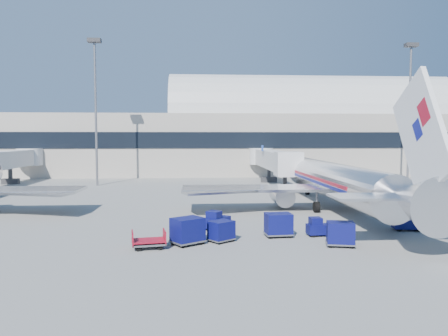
{
  "coord_description": "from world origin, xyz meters",
  "views": [
    {
      "loc": [
        -4.66,
        -38.97,
        7.49
      ],
      "look_at": [
        -1.7,
        6.0,
        4.33
      ],
      "focal_mm": 35.0,
      "sensor_mm": 36.0,
      "label": 1
    }
  ],
  "objects": [
    {
      "name": "ground",
      "position": [
        0.0,
        0.0,
        0.0
      ],
      "size": [
        260.0,
        260.0,
        0.0
      ],
      "primitive_type": "plane",
      "color": "gray",
      "rests_on": "ground"
    },
    {
      "name": "terminal",
      "position": [
        -13.6,
        55.96,
        7.52
      ],
      "size": [
        170.0,
        28.15,
        21.0
      ],
      "color": "#B2AA9E",
      "rests_on": "ground"
    },
    {
      "name": "airliner_main",
      "position": [
        10.0,
        4.51,
        2.93
      ],
      "size": [
        32.0,
        37.26,
        12.07
      ],
      "color": "silver",
      "rests_on": "ground"
    },
    {
      "name": "jetbridge_near",
      "position": [
        7.6,
        30.81,
        3.93
      ],
      "size": [
        4.4,
        27.5,
        6.25
      ],
      "color": "silver",
      "rests_on": "ground"
    },
    {
      "name": "jetbridge_mid",
      "position": [
        -34.4,
        30.81,
        3.93
      ],
      "size": [
        4.4,
        27.5,
        6.25
      ],
      "color": "silver",
      "rests_on": "ground"
    },
    {
      "name": "mast_west",
      "position": [
        -20.0,
        30.0,
        14.79
      ],
      "size": [
        2.0,
        1.2,
        22.6
      ],
      "color": "slate",
      "rests_on": "ground"
    },
    {
      "name": "mast_east",
      "position": [
        30.0,
        30.0,
        14.79
      ],
      "size": [
        2.0,
        1.2,
        22.6
      ],
      "color": "slate",
      "rests_on": "ground"
    },
    {
      "name": "barrier_near",
      "position": [
        18.0,
        2.0,
        0.45
      ],
      "size": [
        3.0,
        0.55,
        0.9
      ],
      "primitive_type": "cube",
      "color": "#9E9E96",
      "rests_on": "ground"
    },
    {
      "name": "tug_lead",
      "position": [
        4.83,
        -6.68,
        0.65
      ],
      "size": [
        2.24,
        1.21,
        1.43
      ],
      "rotation": [
        0.0,
        0.0,
        0.05
      ],
      "color": "#0A0D50",
      "rests_on": "ground"
    },
    {
      "name": "tug_right",
      "position": [
        12.28,
        -5.23,
        0.66
      ],
      "size": [
        2.36,
        1.42,
        1.45
      ],
      "rotation": [
        0.0,
        0.0,
        -0.14
      ],
      "color": "#0A0D50",
      "rests_on": "ground"
    },
    {
      "name": "tug_left",
      "position": [
        -2.95,
        -3.75,
        0.71
      ],
      "size": [
        2.34,
        2.64,
        1.55
      ],
      "rotation": [
        0.0,
        0.0,
        0.96
      ],
      "color": "#0A0D50",
      "rests_on": "ground"
    },
    {
      "name": "cart_train_a",
      "position": [
        1.58,
        -6.77,
        0.95
      ],
      "size": [
        2.14,
        1.7,
        1.78
      ],
      "rotation": [
        0.0,
        0.0,
        0.08
      ],
      "color": "#0A0D50",
      "rests_on": "ground"
    },
    {
      "name": "cart_train_b",
      "position": [
        -2.82,
        -8.11,
        0.81
      ],
      "size": [
        2.17,
        2.09,
        1.52
      ],
      "rotation": [
        0.0,
        0.0,
        0.65
      ],
      "color": "#0A0D50",
      "rests_on": "ground"
    },
    {
      "name": "cart_train_c",
      "position": [
        -5.23,
        -8.75,
        1.01
      ],
      "size": [
        2.69,
        2.57,
        1.89
      ],
      "rotation": [
        0.0,
        0.0,
        0.62
      ],
      "color": "#0A0D50",
      "rests_on": "ground"
    },
    {
      "name": "cart_solo_near",
      "position": [
        5.29,
        -9.93,
        0.9
      ],
      "size": [
        2.17,
        1.82,
        1.68
      ],
      "rotation": [
        0.0,
        0.0,
        -0.21
      ],
      "color": "#0A0D50",
      "rests_on": "ground"
    },
    {
      "name": "cart_open_red",
      "position": [
        -7.81,
        -9.7,
        0.43
      ],
      "size": [
        2.48,
        1.94,
        0.6
      ],
      "rotation": [
        0.0,
        0.0,
        0.18
      ],
      "color": "slate",
      "rests_on": "ground"
    }
  ]
}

